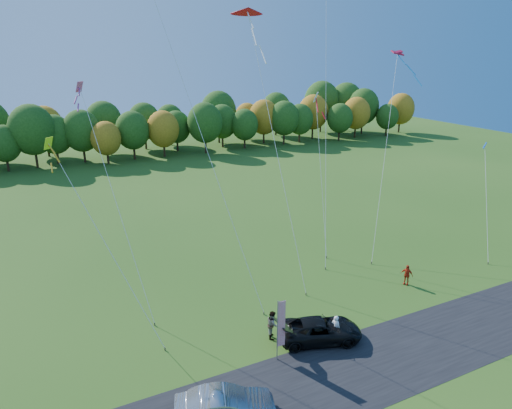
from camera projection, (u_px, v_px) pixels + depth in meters
name	position (u px, v px, depth m)	size (l,w,h in m)	color
ground	(298.00, 338.00, 28.53)	(160.00, 160.00, 0.00)	#264F15
asphalt_strip	(336.00, 377.00, 25.13)	(90.00, 6.00, 0.01)	black
tree_line	(125.00, 159.00, 75.27)	(116.00, 12.00, 10.00)	#1E4711
black_suv	(320.00, 330.00, 28.11)	(2.37, 5.13, 1.43)	black
silver_sedan	(225.00, 407.00, 21.94)	(1.70, 4.86, 1.60)	#9E9FA3
person_tailgate_a	(336.00, 328.00, 28.07)	(0.62, 0.41, 1.71)	white
person_tailgate_b	(273.00, 324.00, 28.37)	(0.88, 0.68, 1.80)	gray
person_east	(407.00, 275.00, 34.83)	(0.94, 0.39, 1.60)	red
feather_flag	(280.00, 323.00, 25.87)	(0.51, 0.09, 3.87)	#999999
kite_delta_blue	(198.00, 124.00, 30.18)	(6.66, 11.01, 26.06)	#4C3F33
kite_parafoil_orange	(326.00, 81.00, 38.99)	(8.23, 12.24, 29.62)	#4C3F33
kite_delta_red	(273.00, 130.00, 33.79)	(2.53, 9.68, 21.28)	#4C3F33
kite_parafoil_rainbow	(385.00, 152.00, 40.35)	(8.88, 7.88, 17.37)	#4C3F33
kite_diamond_yellow	(106.00, 245.00, 27.29)	(5.19, 7.30, 12.54)	#4C3F33
kite_diamond_white	(321.00, 174.00, 39.49)	(1.97, 5.27, 14.07)	#4C3F33
kite_diamond_pink	(116.00, 202.00, 30.24)	(2.76, 8.34, 15.45)	#4C3F33
kite_diamond_blue_low	(486.00, 202.00, 39.74)	(4.24, 5.42, 9.48)	#4C3F33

